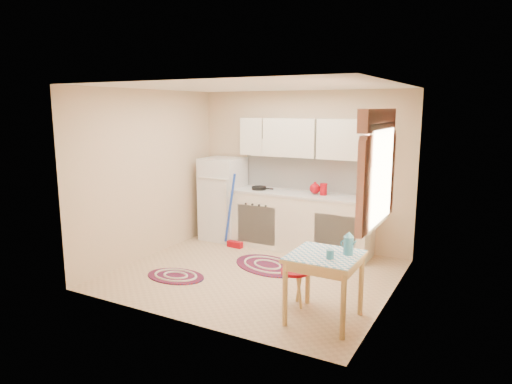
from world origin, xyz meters
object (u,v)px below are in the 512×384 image
Objects in this scene: table at (324,288)px; stool at (294,288)px; base_cabinets at (300,223)px; fridge at (223,199)px.

table is 0.48m from stool.
stool is (0.77, -1.96, -0.23)m from base_cabinets.
table is at bearing -60.84° from base_cabinets.
base_cabinets is (1.41, 0.05, -0.26)m from fridge.
table is (2.60, -2.09, -0.34)m from fridge.
table reaches higher than stool.
base_cabinets is 2.45m from table.
fridge is 1.94× the size of table.
base_cabinets is 5.36× the size of stool.
base_cabinets is at bearing 111.58° from stool.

